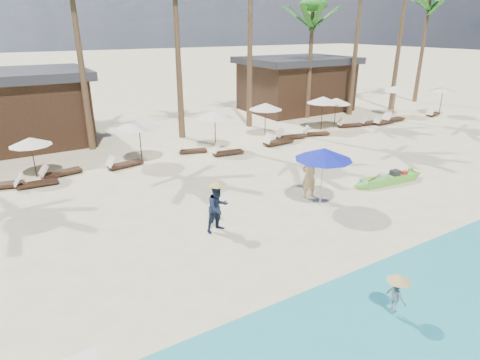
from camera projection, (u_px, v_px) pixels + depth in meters
ground at (291, 238)px, 13.42m from camera, size 240.00×240.00×0.00m
wet_sand_strip at (422, 328)px, 9.42m from camera, size 240.00×4.50×0.01m
green_canoe at (388, 179)px, 18.07m from camera, size 4.50×0.88×0.57m
tourist at (309, 175)px, 16.33m from camera, size 0.73×0.51×1.94m
vendor_green at (218, 208)px, 13.63m from camera, size 0.94×0.79×1.74m
vendor_yellow at (396, 294)px, 9.61m from camera, size 0.36×0.59×0.89m
blue_umbrella at (324, 154)px, 15.12m from camera, size 2.20×2.20×2.37m
resort_parasol_4 at (30, 141)px, 18.26m from camera, size 1.86×1.86×1.92m
lounger_4_left at (34, 183)px, 17.66m from camera, size 1.79×0.66×0.60m
lounger_4_right at (59, 172)px, 18.90m from camera, size 1.93×0.86×0.63m
resort_parasol_5 at (139, 123)px, 20.17m from camera, size 2.23×2.23×2.30m
lounger_5_left at (123, 164)px, 20.08m from camera, size 1.90×0.88×0.62m
resort_parasol_6 at (215, 114)px, 22.49m from camera, size 2.17×2.17×2.23m
lounger_6_left at (191, 150)px, 22.37m from camera, size 1.69×0.93×0.55m
lounger_6_right at (226, 152)px, 22.02m from camera, size 1.81×0.79×0.59m
resort_parasol_7 at (266, 106)px, 25.04m from camera, size 2.11×2.11×2.18m
lounger_7_left at (277, 141)px, 23.91m from camera, size 2.03×0.72×0.68m
lounger_7_right at (289, 136)px, 25.11m from camera, size 1.98×0.92×0.65m
resort_parasol_8 at (323, 100)px, 26.81m from camera, size 2.20×2.20×2.26m
lounger_8_left at (315, 133)px, 25.93m from camera, size 1.80×1.05×0.58m
resort_parasol_9 at (336, 101)px, 27.42m from camera, size 2.01×2.01×2.07m
lounger_9_left at (348, 124)px, 28.12m from camera, size 1.85×0.98×0.60m
lounger_9_right at (369, 122)px, 28.78m from camera, size 1.89×0.66×0.63m
resort_parasol_10 at (396, 89)px, 31.40m from camera, size 2.24×2.24×2.31m
lounger_10_left at (383, 122)px, 28.89m from camera, size 1.66×0.56×0.56m
lounger_10_right at (393, 119)px, 29.70m from camera, size 2.03×0.71×0.68m
resort_parasol_11 at (443, 89)px, 31.46m from camera, size 2.22×2.22×2.29m
lounger_11_left at (433, 114)px, 31.63m from camera, size 1.73×0.90×0.56m
palm_6 at (312, 20)px, 28.69m from camera, size 2.08×2.08×8.51m
palm_9 at (429, 9)px, 35.00m from camera, size 2.08×2.08×9.82m
pavilion_east at (296, 83)px, 33.37m from camera, size 8.80×6.60×4.30m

